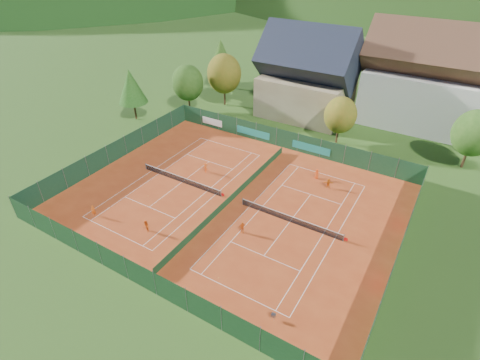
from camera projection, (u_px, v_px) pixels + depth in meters
name	position (u px, v px, depth m)	size (l,w,h in m)	color
ground	(232.00, 201.00, 47.13)	(600.00, 600.00, 0.00)	#2A5019
clay_pad	(232.00, 201.00, 47.11)	(40.00, 32.00, 0.01)	#A93C18
court_markings_left	(182.00, 182.00, 50.56)	(11.03, 23.83, 0.00)	white
court_markings_right	(290.00, 222.00, 43.66)	(11.03, 23.83, 0.00)	white
tennis_net_left	(182.00, 180.00, 50.22)	(13.30, 0.10, 1.02)	#59595B
tennis_net_right	(291.00, 219.00, 43.32)	(13.30, 0.10, 1.02)	#59595B
court_divider	(232.00, 198.00, 46.84)	(0.03, 28.80, 1.00)	#153A1E
fence_north	(284.00, 139.00, 57.89)	(40.00, 0.10, 3.00)	#153A20
fence_south	(140.00, 276.00, 34.89)	(40.00, 0.04, 3.00)	#123418
fence_west	(117.00, 150.00, 54.90)	(0.04, 32.00, 3.00)	#143922
fence_east	(399.00, 250.00, 37.72)	(0.09, 32.00, 3.00)	#163D22
chalet	(307.00, 78.00, 66.11)	(16.20, 12.00, 16.00)	tan
hotel_block_a	(429.00, 83.00, 61.77)	(21.60, 11.00, 17.25)	silver
tree_west_front	(188.00, 83.00, 67.85)	(5.72, 5.72, 8.69)	#453018
tree_west_mid	(224.00, 74.00, 70.03)	(6.44, 6.44, 9.78)	#452C18
tree_west_back	(221.00, 55.00, 77.94)	(5.60, 5.60, 10.00)	#432818
tree_center	(340.00, 115.00, 57.59)	(5.01, 5.01, 7.60)	#4C311B
tree_east_front	(474.00, 133.00, 50.88)	(5.72, 5.72, 8.69)	#4A301A
tree_west_side	(131.00, 86.00, 64.37)	(5.04, 5.04, 9.00)	#49301A
ball_hopper	(273.00, 315.00, 32.41)	(0.34, 0.34, 0.80)	slate
loose_ball_0	(148.00, 196.00, 47.92)	(0.07, 0.07, 0.07)	#CCD833
loose_ball_1	(218.00, 278.00, 36.59)	(0.07, 0.07, 0.07)	#CCD833
loose_ball_2	(256.00, 189.00, 49.14)	(0.07, 0.07, 0.07)	#CCD833
loose_ball_3	(245.00, 163.00, 54.82)	(0.07, 0.07, 0.07)	#CCD833
player_left_near	(93.00, 211.00, 44.30)	(0.52, 0.34, 1.43)	orange
player_left_mid	(146.00, 226.00, 41.89)	(0.73, 0.57, 1.50)	#E75914
player_left_far	(206.00, 168.00, 52.31)	(0.95, 0.54, 1.46)	#E75114
player_right_near	(242.00, 227.00, 41.76)	(0.86, 0.36, 1.47)	#D65813
player_right_far_a	(317.00, 174.00, 51.03)	(0.70, 0.46, 1.44)	#F04B15
player_right_far_b	(328.00, 183.00, 49.10)	(1.32, 0.42, 1.43)	orange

